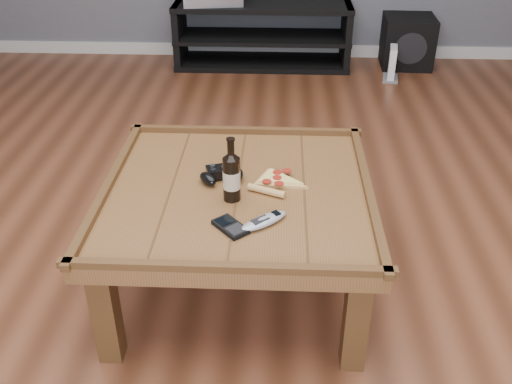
{
  "coord_description": "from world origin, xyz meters",
  "views": [
    {
      "loc": [
        0.15,
        -1.83,
        1.55
      ],
      "look_at": [
        0.08,
        -0.14,
        0.52
      ],
      "focal_mm": 40.0,
      "sensor_mm": 36.0,
      "label": 1
    }
  ],
  "objects_px": {
    "subwoofer": "(407,41)",
    "coffee_table": "(238,202)",
    "smartphone": "(231,227)",
    "game_console": "(392,65)",
    "remote_control": "(264,221)",
    "media_console": "(262,35)",
    "game_controller": "(222,175)",
    "beer_bottle": "(232,175)",
    "pizza_slice": "(276,182)"
  },
  "relations": [
    {
      "from": "game_controller",
      "to": "media_console",
      "type": "bearing_deg",
      "value": 72.36
    },
    {
      "from": "subwoofer",
      "to": "game_console",
      "type": "height_order",
      "value": "subwoofer"
    },
    {
      "from": "beer_bottle",
      "to": "smartphone",
      "type": "height_order",
      "value": "beer_bottle"
    },
    {
      "from": "smartphone",
      "to": "game_console",
      "type": "xyz_separation_m",
      "value": [
        1.01,
        2.72,
        -0.34
      ]
    },
    {
      "from": "smartphone",
      "to": "remote_control",
      "type": "xyz_separation_m",
      "value": [
        0.11,
        0.03,
        0.01
      ]
    },
    {
      "from": "beer_bottle",
      "to": "pizza_slice",
      "type": "xyz_separation_m",
      "value": [
        0.16,
        0.12,
        -0.09
      ]
    },
    {
      "from": "media_console",
      "to": "game_controller",
      "type": "height_order",
      "value": "game_controller"
    },
    {
      "from": "media_console",
      "to": "smartphone",
      "type": "distance_m",
      "value": 3.02
    },
    {
      "from": "game_controller",
      "to": "pizza_slice",
      "type": "xyz_separation_m",
      "value": [
        0.21,
        -0.02,
        -0.01
      ]
    },
    {
      "from": "beer_bottle",
      "to": "game_controller",
      "type": "distance_m",
      "value": 0.16
    },
    {
      "from": "media_console",
      "to": "beer_bottle",
      "type": "distance_m",
      "value": 2.84
    },
    {
      "from": "beer_bottle",
      "to": "remote_control",
      "type": "distance_m",
      "value": 0.22
    },
    {
      "from": "subwoofer",
      "to": "coffee_table",
      "type": "bearing_deg",
      "value": -110.38
    },
    {
      "from": "remote_control",
      "to": "subwoofer",
      "type": "bearing_deg",
      "value": 121.04
    },
    {
      "from": "remote_control",
      "to": "game_console",
      "type": "bearing_deg",
      "value": 121.94
    },
    {
      "from": "game_console",
      "to": "game_controller",
      "type": "bearing_deg",
      "value": -105.21
    },
    {
      "from": "subwoofer",
      "to": "media_console",
      "type": "bearing_deg",
      "value": -175.29
    },
    {
      "from": "media_console",
      "to": "game_console",
      "type": "distance_m",
      "value": 1.06
    },
    {
      "from": "coffee_table",
      "to": "smartphone",
      "type": "bearing_deg",
      "value": -90.93
    },
    {
      "from": "coffee_table",
      "to": "game_console",
      "type": "relative_size",
      "value": 4.05
    },
    {
      "from": "game_controller",
      "to": "game_console",
      "type": "relative_size",
      "value": 0.72
    },
    {
      "from": "beer_bottle",
      "to": "smartphone",
      "type": "relative_size",
      "value": 1.69
    },
    {
      "from": "smartphone",
      "to": "remote_control",
      "type": "relative_size",
      "value": 0.79
    },
    {
      "from": "beer_bottle",
      "to": "remote_control",
      "type": "height_order",
      "value": "beer_bottle"
    },
    {
      "from": "game_controller",
      "to": "subwoofer",
      "type": "relative_size",
      "value": 0.44
    },
    {
      "from": "game_controller",
      "to": "game_console",
      "type": "xyz_separation_m",
      "value": [
        1.07,
        2.39,
        -0.36
      ]
    },
    {
      "from": "remote_control",
      "to": "subwoofer",
      "type": "height_order",
      "value": "remote_control"
    },
    {
      "from": "media_console",
      "to": "coffee_table",
      "type": "bearing_deg",
      "value": -90.0
    },
    {
      "from": "media_console",
      "to": "pizza_slice",
      "type": "distance_m",
      "value": 2.72
    },
    {
      "from": "media_console",
      "to": "game_controller",
      "type": "xyz_separation_m",
      "value": [
        -0.07,
        -2.69,
        0.23
      ]
    },
    {
      "from": "media_console",
      "to": "pizza_slice",
      "type": "xyz_separation_m",
      "value": [
        0.14,
        -2.71,
        0.21
      ]
    },
    {
      "from": "beer_bottle",
      "to": "remote_control",
      "type": "relative_size",
      "value": 1.33
    },
    {
      "from": "subwoofer",
      "to": "game_console",
      "type": "distance_m",
      "value": 0.39
    },
    {
      "from": "coffee_table",
      "to": "smartphone",
      "type": "distance_m",
      "value": 0.27
    },
    {
      "from": "remote_control",
      "to": "subwoofer",
      "type": "distance_m",
      "value": 3.22
    },
    {
      "from": "beer_bottle",
      "to": "game_console",
      "type": "relative_size",
      "value": 0.96
    },
    {
      "from": "media_console",
      "to": "remote_control",
      "type": "height_order",
      "value": "media_console"
    },
    {
      "from": "coffee_table",
      "to": "remote_control",
      "type": "relative_size",
      "value": 5.63
    },
    {
      "from": "media_console",
      "to": "game_console",
      "type": "xyz_separation_m",
      "value": [
        1.0,
        -0.3,
        -0.13
      ]
    },
    {
      "from": "coffee_table",
      "to": "pizza_slice",
      "type": "bearing_deg",
      "value": 16.47
    },
    {
      "from": "game_controller",
      "to": "remote_control",
      "type": "relative_size",
      "value": 1.0
    },
    {
      "from": "remote_control",
      "to": "smartphone",
      "type": "bearing_deg",
      "value": -113.46
    },
    {
      "from": "pizza_slice",
      "to": "game_controller",
      "type": "bearing_deg",
      "value": -162.19
    },
    {
      "from": "media_console",
      "to": "game_controller",
      "type": "bearing_deg",
      "value": -91.39
    },
    {
      "from": "pizza_slice",
      "to": "game_console",
      "type": "relative_size",
      "value": 1.2
    },
    {
      "from": "subwoofer",
      "to": "pizza_slice",
      "type": "bearing_deg",
      "value": -108.14
    },
    {
      "from": "game_controller",
      "to": "remote_control",
      "type": "xyz_separation_m",
      "value": [
        0.17,
        -0.29,
        -0.01
      ]
    },
    {
      "from": "coffee_table",
      "to": "game_controller",
      "type": "height_order",
      "value": "game_controller"
    },
    {
      "from": "smartphone",
      "to": "beer_bottle",
      "type": "bearing_deg",
      "value": 52.16
    },
    {
      "from": "smartphone",
      "to": "subwoofer",
      "type": "distance_m",
      "value": 3.29
    }
  ]
}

